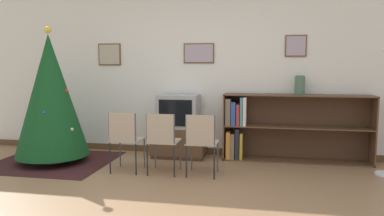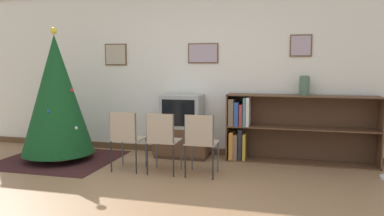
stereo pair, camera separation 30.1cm
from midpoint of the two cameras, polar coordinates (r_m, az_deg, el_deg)
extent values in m
plane|color=#936B47|center=(3.91, -5.49, -15.15)|extent=(24.00, 24.00, 0.00)
cube|color=silver|center=(6.03, 2.44, 5.73)|extent=(8.06, 0.08, 2.70)
cube|color=brown|center=(6.14, 2.27, -6.50)|extent=(8.06, 0.03, 0.10)
cube|color=brown|center=(6.43, -10.21, 8.02)|extent=(0.39, 0.02, 0.36)
cube|color=tan|center=(6.42, -10.25, 8.02)|extent=(0.35, 0.01, 0.32)
cube|color=brown|center=(5.97, 3.17, 8.33)|extent=(0.49, 0.02, 0.31)
cube|color=#A893A3|center=(5.95, 3.14, 8.34)|extent=(0.45, 0.01, 0.28)
cube|color=brown|center=(5.87, 17.70, 9.05)|extent=(0.32, 0.02, 0.32)
cube|color=#A893A3|center=(5.85, 17.71, 9.06)|extent=(0.28, 0.01, 0.29)
cube|color=#381919|center=(6.06, -18.25, -7.46)|extent=(1.70, 1.55, 0.01)
cylinder|color=maroon|center=(6.05, -18.27, -6.96)|extent=(0.36, 0.36, 0.10)
cone|color=#14471E|center=(5.91, -18.60, 1.96)|extent=(1.06, 1.06, 1.78)
sphere|color=yellow|center=(5.91, -18.95, 11.09)|extent=(0.10, 0.10, 0.10)
sphere|color=red|center=(5.80, -16.50, 2.60)|extent=(0.06, 0.06, 0.06)
sphere|color=silver|center=(6.04, -16.08, 1.26)|extent=(0.04, 0.04, 0.04)
sphere|color=silver|center=(5.67, -15.82, -2.99)|extent=(0.05, 0.05, 0.05)
sphere|color=red|center=(6.15, -16.57, 0.64)|extent=(0.06, 0.06, 0.06)
sphere|color=#1E4CB2|center=(5.62, -19.60, -0.50)|extent=(0.04, 0.04, 0.04)
cube|color=#412A1A|center=(5.95, -0.01, -7.18)|extent=(0.80, 0.46, 0.05)
cube|color=brown|center=(5.89, -0.01, -4.96)|extent=(0.83, 0.48, 0.42)
cube|color=#9E9E99|center=(5.82, -0.01, -0.47)|extent=(0.62, 0.46, 0.51)
cube|color=black|center=(5.60, -0.60, -0.76)|extent=(0.51, 0.01, 0.40)
cube|color=tan|center=(5.20, -7.98, -4.67)|extent=(0.40, 0.40, 0.02)
cube|color=tan|center=(4.99, -8.85, -2.86)|extent=(0.35, 0.02, 0.38)
cylinder|color=#4C4C51|center=(5.48, -8.98, -6.46)|extent=(0.02, 0.02, 0.42)
cylinder|color=#4C4C51|center=(5.35, -5.41, -6.73)|extent=(0.02, 0.02, 0.42)
cylinder|color=#4C4C51|center=(5.16, -10.57, -7.31)|extent=(0.02, 0.02, 0.42)
cylinder|color=#4C4C51|center=(5.02, -6.81, -7.64)|extent=(0.02, 0.02, 0.42)
cylinder|color=#4C4C51|center=(5.12, -10.62, -5.17)|extent=(0.02, 0.02, 0.82)
cylinder|color=#4C4C51|center=(4.98, -6.84, -5.43)|extent=(0.02, 0.02, 0.82)
cube|color=tan|center=(5.03, -2.50, -5.00)|extent=(0.40, 0.40, 0.02)
cube|color=tan|center=(4.81, -3.17, -3.14)|extent=(0.35, 0.02, 0.38)
cylinder|color=#4C4C51|center=(5.30, -3.79, -6.84)|extent=(0.02, 0.02, 0.42)
cylinder|color=#4C4C51|center=(5.20, 0.01, -7.08)|extent=(0.02, 0.02, 0.42)
cylinder|color=#4C4C51|center=(4.97, -5.10, -7.77)|extent=(0.02, 0.02, 0.42)
cylinder|color=#4C4C51|center=(4.86, -1.05, -8.06)|extent=(0.02, 0.02, 0.42)
cylinder|color=#4C4C51|center=(4.92, -5.12, -5.55)|extent=(0.02, 0.02, 0.82)
cylinder|color=#4C4C51|center=(4.82, -1.06, -5.79)|extent=(0.02, 0.02, 0.82)
cube|color=tan|center=(4.91, 3.32, -5.30)|extent=(0.40, 0.40, 0.02)
cube|color=tan|center=(4.69, 2.89, -3.41)|extent=(0.35, 0.02, 0.38)
cylinder|color=#4C4C51|center=(5.17, 1.71, -7.18)|extent=(0.02, 0.02, 0.42)
cylinder|color=#4C4C51|center=(5.10, 5.69, -7.39)|extent=(0.02, 0.02, 0.42)
cylinder|color=#4C4C51|center=(4.83, 0.77, -8.18)|extent=(0.02, 0.02, 0.42)
cylinder|color=#4C4C51|center=(4.76, 5.03, -8.43)|extent=(0.02, 0.02, 0.42)
cylinder|color=#4C4C51|center=(4.78, 0.77, -5.89)|extent=(0.02, 0.02, 0.82)
cylinder|color=#4C4C51|center=(4.71, 5.06, -6.11)|extent=(0.02, 0.02, 0.82)
cube|color=brown|center=(5.78, 7.01, -2.80)|extent=(0.02, 0.36, 1.00)
cube|color=brown|center=(5.91, 28.10, -3.34)|extent=(0.02, 0.36, 1.00)
cube|color=brown|center=(5.69, 17.85, 1.77)|extent=(2.16, 0.36, 0.02)
cube|color=brown|center=(5.85, 17.50, -7.89)|extent=(2.16, 0.36, 0.02)
cube|color=brown|center=(5.75, 17.68, -2.93)|extent=(2.12, 0.36, 0.02)
cube|color=#492F1E|center=(5.92, 17.58, -2.84)|extent=(2.16, 0.01, 1.00)
cube|color=orange|center=(5.77, 7.56, -5.66)|extent=(0.06, 0.22, 0.41)
cube|color=#756047|center=(5.76, 8.19, -5.84)|extent=(0.06, 0.21, 0.38)
cube|color=#232328|center=(5.74, 8.90, -5.48)|extent=(0.06, 0.20, 0.46)
cube|color=gold|center=(5.74, 9.49, -5.83)|extent=(0.04, 0.20, 0.39)
cube|color=#756047|center=(5.67, 7.57, -0.64)|extent=(0.07, 0.20, 0.40)
cube|color=#2D4C93|center=(5.71, 8.40, -0.84)|extent=(0.07, 0.30, 0.36)
cube|color=#B73333|center=(5.71, 9.07, -1.03)|extent=(0.05, 0.30, 0.32)
cube|color=teal|center=(5.66, 9.57, -0.57)|extent=(0.04, 0.23, 0.43)
cube|color=silver|center=(5.69, 10.08, -0.52)|extent=(0.05, 0.29, 0.43)
cylinder|color=#47664C|center=(5.73, 18.20, 3.23)|extent=(0.15, 0.15, 0.27)
torus|color=#47664C|center=(5.73, 18.25, 4.57)|extent=(0.13, 0.13, 0.03)
camera|label=1|loc=(0.15, -88.24, 0.21)|focal=35.00mm
camera|label=2|loc=(0.15, 91.76, -0.21)|focal=35.00mm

